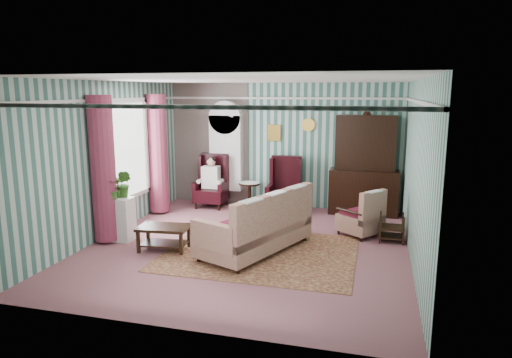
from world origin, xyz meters
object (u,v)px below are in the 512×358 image
(sofa, at_px, (255,223))
(coffee_table, at_px, (164,238))
(dresser_hutch, at_px, (365,162))
(seated_woman, at_px, (211,183))
(round_side_table, at_px, (250,195))
(bookcase, at_px, (226,158))
(floral_armchair, at_px, (361,208))
(plant_stand, at_px, (118,219))
(wingback_right, at_px, (284,185))
(nest_table, at_px, (392,227))
(wingback_left, at_px, (211,181))

(sofa, height_order, coffee_table, sofa)
(dresser_hutch, bearing_deg, seated_woman, -175.59)
(round_side_table, xyz_separation_m, coffee_table, (-0.65, -3.19, -0.09))
(bookcase, relative_size, floral_armchair, 2.14)
(dresser_hutch, distance_m, plant_stand, 5.31)
(wingback_right, relative_size, coffee_table, 1.45)
(bookcase, bearing_deg, seated_woman, -122.66)
(round_side_table, distance_m, floral_armchair, 2.99)
(nest_table, bearing_deg, wingback_right, 146.25)
(wingback_left, relative_size, floral_armchair, 1.19)
(nest_table, relative_size, plant_stand, 0.68)
(seated_woman, relative_size, nest_table, 2.19)
(wingback_right, relative_size, sofa, 0.57)
(dresser_hutch, bearing_deg, coffee_table, -134.45)
(dresser_hutch, height_order, round_side_table, dresser_hutch)
(wingback_left, height_order, plant_stand, wingback_left)
(sofa, distance_m, coffee_table, 1.60)
(wingback_left, xyz_separation_m, wingback_right, (1.75, 0.00, 0.00))
(coffee_table, bearing_deg, plant_stand, 164.73)
(floral_armchair, bearing_deg, plant_stand, 146.12)
(bookcase, height_order, plant_stand, bookcase)
(bookcase, distance_m, wingback_left, 0.68)
(wingback_left, height_order, seated_woman, wingback_left)
(nest_table, xyz_separation_m, sofa, (-2.28, -1.12, 0.23))
(seated_woman, bearing_deg, round_side_table, 9.46)
(nest_table, height_order, plant_stand, plant_stand)
(bookcase, height_order, seated_woman, bookcase)
(sofa, bearing_deg, round_side_table, 39.96)
(plant_stand, xyz_separation_m, sofa, (2.59, 0.08, 0.10))
(nest_table, bearing_deg, round_side_table, 151.80)
(nest_table, bearing_deg, seated_woman, 159.15)
(nest_table, relative_size, coffee_table, 0.63)
(wingback_right, height_order, coffee_table, wingback_right)
(round_side_table, bearing_deg, wingback_left, -170.54)
(nest_table, bearing_deg, wingback_left, 159.15)
(plant_stand, bearing_deg, seated_woman, 73.78)
(wingback_left, bearing_deg, round_side_table, 9.46)
(wingback_left, distance_m, wingback_right, 1.75)
(floral_armchair, height_order, coffee_table, floral_armchair)
(seated_woman, relative_size, sofa, 0.54)
(round_side_table, bearing_deg, bookcase, 159.73)
(nest_table, distance_m, sofa, 2.55)
(wingback_right, relative_size, plant_stand, 1.56)
(bookcase, xyz_separation_m, nest_table, (3.82, -1.94, -0.85))
(wingback_right, bearing_deg, seated_woman, 180.00)
(dresser_hutch, relative_size, wingback_left, 1.89)
(dresser_hutch, height_order, wingback_right, dresser_hutch)
(dresser_hutch, height_order, coffee_table, dresser_hutch)
(coffee_table, bearing_deg, floral_armchair, 28.07)
(wingback_right, bearing_deg, coffee_table, -116.21)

